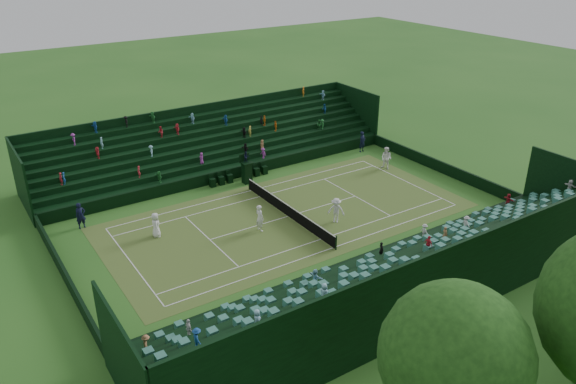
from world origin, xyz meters
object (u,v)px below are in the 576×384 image
player_near_west (156,225)px  player_near_east (260,218)px  player_far_west (386,158)px  player_far_east (336,210)px  umpire_chair (247,170)px  tennis_net (288,210)px

player_near_west → player_near_east: player_near_east is taller
player_far_west → player_far_east: size_ratio=1.07×
player_near_east → player_far_west: bearing=-84.6°
umpire_chair → player_far_west: umpire_chair is taller
umpire_chair → player_near_west: umpire_chair is taller
umpire_chair → player_far_west: size_ratio=1.37×
player_near_west → player_far_east: (5.08, 11.67, 0.05)m
tennis_net → umpire_chair: (-7.09, 0.52, 0.66)m
player_near_west → player_far_west: size_ratio=0.88×
umpire_chair → player_far_east: umpire_chair is taller
tennis_net → umpire_chair: bearing=175.8°
tennis_net → player_near_west: player_near_west is taller
player_near_east → player_far_west: size_ratio=0.98×
tennis_net → player_near_east: 2.97m
tennis_net → umpire_chair: 7.14m
player_far_east → player_far_west: bearing=77.0°
umpire_chair → player_near_east: bearing=-23.3°
player_near_east → player_far_east: size_ratio=1.05×
player_near_west → player_near_east: (3.18, 6.40, 0.10)m
tennis_net → player_far_west: 12.73m
umpire_chair → player_near_east: umpire_chair is taller
player_far_west → umpire_chair: bearing=-128.1°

